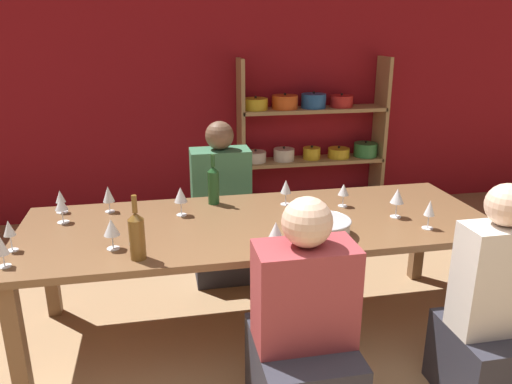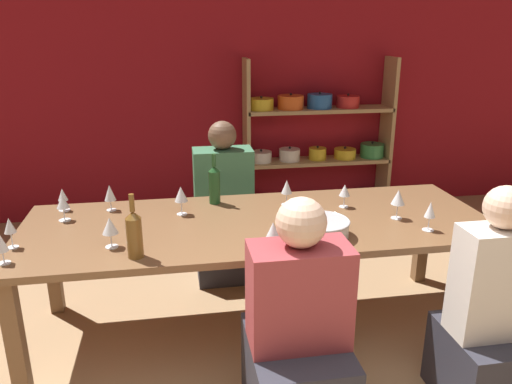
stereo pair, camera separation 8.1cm
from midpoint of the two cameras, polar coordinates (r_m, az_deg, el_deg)
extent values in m
cube|color=maroon|center=(4.96, -4.76, 12.75)|extent=(8.80, 0.06, 2.70)
cube|color=tan|center=(4.89, -0.61, 5.93)|extent=(0.04, 0.30, 1.55)
cube|color=tan|center=(5.31, 15.11, 6.29)|extent=(0.04, 0.30, 1.55)
cube|color=tan|center=(5.27, 7.23, -1.92)|extent=(1.45, 0.30, 0.04)
cylinder|color=gold|center=(5.10, 1.02, -1.36)|extent=(0.23, 0.23, 0.14)
sphere|color=black|center=(5.08, 1.03, -0.47)|extent=(0.02, 0.02, 0.02)
cylinder|color=#338447|center=(5.24, 7.26, -1.22)|extent=(0.23, 0.23, 0.10)
sphere|color=black|center=(5.22, 7.28, -0.58)|extent=(0.02, 0.02, 0.02)
cylinder|color=#235BAD|center=(5.43, 13.13, -0.71)|extent=(0.25, 0.25, 0.13)
sphere|color=black|center=(5.41, 13.19, 0.05)|extent=(0.02, 0.02, 0.02)
cube|color=tan|center=(5.11, 7.46, 3.53)|extent=(1.45, 0.30, 0.04)
cylinder|color=silver|center=(4.96, 1.05, 4.06)|extent=(0.21, 0.21, 0.10)
sphere|color=black|center=(4.94, 1.06, 4.79)|extent=(0.02, 0.02, 0.02)
cylinder|color=silver|center=(5.02, 4.32, 4.27)|extent=(0.21, 0.21, 0.12)
sphere|color=black|center=(5.00, 4.34, 5.07)|extent=(0.02, 0.02, 0.02)
cylinder|color=gold|center=(5.09, 7.49, 4.37)|extent=(0.17, 0.17, 0.12)
sphere|color=black|center=(5.08, 7.53, 5.14)|extent=(0.02, 0.02, 0.02)
cylinder|color=gold|center=(5.19, 10.56, 4.35)|extent=(0.22, 0.22, 0.10)
sphere|color=black|center=(5.17, 10.60, 5.01)|extent=(0.02, 0.02, 0.02)
cylinder|color=#338447|center=(5.29, 13.54, 4.65)|extent=(0.24, 0.24, 0.14)
sphere|color=black|center=(5.27, 13.60, 5.51)|extent=(0.02, 0.02, 0.02)
cube|color=tan|center=(5.00, 7.70, 9.27)|extent=(1.45, 0.30, 0.04)
cylinder|color=gold|center=(4.85, 1.09, 10.02)|extent=(0.24, 0.24, 0.11)
sphere|color=black|center=(4.85, 1.09, 10.80)|extent=(0.02, 0.02, 0.02)
cylinder|color=#E0561E|center=(4.91, 4.46, 10.19)|extent=(0.25, 0.25, 0.13)
sphere|color=black|center=(4.90, 4.49, 11.09)|extent=(0.02, 0.02, 0.02)
cylinder|color=#235BAD|center=(4.99, 7.75, 10.26)|extent=(0.24, 0.24, 0.14)
sphere|color=black|center=(4.98, 7.79, 11.18)|extent=(0.02, 0.02, 0.02)
cylinder|color=red|center=(5.09, 10.91, 10.11)|extent=(0.23, 0.23, 0.11)
sphere|color=black|center=(5.08, 10.96, 10.88)|extent=(0.02, 0.02, 0.02)
cube|color=brown|center=(2.98, 1.10, -3.71)|extent=(2.77, 1.02, 0.04)
cube|color=brown|center=(2.83, -25.06, -15.18)|extent=(0.08, 0.08, 0.69)
cube|color=brown|center=(3.28, 26.08, -10.62)|extent=(0.08, 0.08, 0.69)
cube|color=brown|center=(3.56, -21.66, -7.68)|extent=(0.08, 0.08, 0.69)
cube|color=brown|center=(3.92, 19.01, -4.94)|extent=(0.08, 0.08, 0.69)
cylinder|color=#B7BABC|center=(2.78, 8.30, -4.10)|extent=(0.30, 0.30, 0.09)
torus|color=#B7BABC|center=(2.77, 8.34, -3.30)|extent=(0.31, 0.31, 0.01)
cylinder|color=#1E4C23|center=(3.24, -4.05, 0.54)|extent=(0.07, 0.07, 0.22)
cone|color=#1E4C23|center=(3.21, -4.10, 2.66)|extent=(0.07, 0.07, 0.03)
cylinder|color=#1E4C23|center=(3.19, -4.13, 3.65)|extent=(0.03, 0.03, 0.08)
cylinder|color=brown|center=(2.54, -12.82, -5.13)|extent=(0.08, 0.08, 0.21)
cone|color=brown|center=(2.50, -13.01, -2.56)|extent=(0.08, 0.08, 0.04)
cylinder|color=brown|center=(2.48, -13.12, -1.22)|extent=(0.03, 0.03, 0.09)
cylinder|color=white|center=(3.14, 16.45, -2.88)|extent=(0.07, 0.07, 0.00)
cylinder|color=white|center=(3.12, 16.53, -2.10)|extent=(0.01, 0.01, 0.09)
cone|color=white|center=(3.09, 16.67, -0.56)|extent=(0.08, 0.08, 0.09)
cylinder|color=beige|center=(3.10, 16.64, -0.96)|extent=(0.04, 0.04, 0.04)
cylinder|color=white|center=(2.60, 2.83, -6.57)|extent=(0.07, 0.07, 0.00)
cylinder|color=white|center=(2.59, 2.84, -5.88)|extent=(0.01, 0.01, 0.06)
cone|color=white|center=(2.56, 2.87, -4.36)|extent=(0.08, 0.08, 0.09)
cylinder|color=beige|center=(2.57, 2.86, -4.81)|extent=(0.04, 0.04, 0.03)
cylinder|color=white|center=(3.25, 10.69, -1.66)|extent=(0.06, 0.06, 0.00)
cylinder|color=white|center=(3.24, 10.73, -1.03)|extent=(0.01, 0.01, 0.07)
cone|color=white|center=(3.22, 10.81, 0.20)|extent=(0.07, 0.07, 0.07)
cylinder|color=maroon|center=(3.22, 10.79, -0.10)|extent=(0.04, 0.04, 0.03)
cylinder|color=white|center=(3.18, -20.32, -3.03)|extent=(0.07, 0.07, 0.00)
cylinder|color=white|center=(3.16, -20.41, -2.35)|extent=(0.01, 0.01, 0.08)
cone|color=white|center=(3.14, -20.56, -1.05)|extent=(0.07, 0.07, 0.08)
cylinder|color=beige|center=(3.14, -20.52, -1.37)|extent=(0.04, 0.04, 0.03)
cylinder|color=white|center=(2.73, -26.06, -7.30)|extent=(0.06, 0.06, 0.00)
cylinder|color=white|center=(2.72, -26.16, -6.68)|extent=(0.01, 0.01, 0.06)
cone|color=white|center=(2.69, -26.39, -5.19)|extent=(0.06, 0.06, 0.09)
cylinder|color=maroon|center=(2.70, -26.32, -5.65)|extent=(0.03, 0.03, 0.04)
cylinder|color=white|center=(2.73, -15.33, -6.05)|extent=(0.07, 0.07, 0.00)
cylinder|color=white|center=(2.71, -15.40, -5.30)|extent=(0.01, 0.01, 0.07)
cone|color=white|center=(2.68, -15.54, -3.72)|extent=(0.08, 0.08, 0.09)
cylinder|color=white|center=(3.35, -20.40, -1.96)|extent=(0.07, 0.07, 0.00)
cylinder|color=white|center=(3.34, -20.46, -1.41)|extent=(0.01, 0.01, 0.06)
cone|color=white|center=(3.32, -20.60, -0.27)|extent=(0.06, 0.06, 0.08)
cylinder|color=maroon|center=(3.32, -20.56, -0.58)|extent=(0.03, 0.03, 0.03)
cylinder|color=white|center=(3.02, 19.78, -4.10)|extent=(0.07, 0.07, 0.00)
cylinder|color=white|center=(3.00, 19.86, -3.39)|extent=(0.01, 0.01, 0.08)
cone|color=white|center=(2.97, 20.04, -1.90)|extent=(0.06, 0.06, 0.09)
cylinder|color=white|center=(3.25, 4.20, -1.44)|extent=(0.07, 0.07, 0.00)
cylinder|color=white|center=(3.23, 4.22, -0.78)|extent=(0.01, 0.01, 0.08)
cone|color=white|center=(3.21, 4.25, 0.61)|extent=(0.07, 0.07, 0.09)
cylinder|color=maroon|center=(3.21, 4.25, 0.22)|extent=(0.04, 0.04, 0.04)
cylinder|color=white|center=(3.10, -7.73, -2.52)|extent=(0.06, 0.06, 0.00)
cylinder|color=white|center=(3.09, -7.76, -1.76)|extent=(0.01, 0.01, 0.08)
cone|color=white|center=(3.06, -7.83, -0.21)|extent=(0.08, 0.08, 0.09)
cylinder|color=maroon|center=(3.07, -7.81, -0.64)|extent=(0.04, 0.04, 0.04)
cylinder|color=white|center=(2.90, -25.30, -5.73)|extent=(0.06, 0.06, 0.00)
cylinder|color=white|center=(2.88, -25.41, -4.96)|extent=(0.01, 0.01, 0.08)
cone|color=white|center=(2.86, -25.64, -3.46)|extent=(0.06, 0.06, 0.08)
cylinder|color=white|center=(3.26, -15.51, -1.99)|extent=(0.06, 0.06, 0.00)
cylinder|color=white|center=(3.25, -15.56, -1.44)|extent=(0.01, 0.01, 0.06)
cone|color=white|center=(3.22, -15.69, -0.08)|extent=(0.07, 0.07, 0.10)
cube|color=#2D2D38|center=(2.90, 24.92, -17.73)|extent=(0.36, 0.45, 0.41)
cube|color=silver|center=(2.66, 26.32, -9.21)|extent=(0.36, 0.20, 0.55)
sphere|color=beige|center=(2.52, 27.51, -1.57)|extent=(0.20, 0.20, 0.20)
cube|color=#2D2D38|center=(3.90, -3.01, -6.09)|extent=(0.43, 0.54, 0.44)
cube|color=#3D7551|center=(3.72, -3.14, 0.82)|extent=(0.43, 0.24, 0.55)
sphere|color=brown|center=(3.63, -3.24, 6.49)|extent=(0.21, 0.21, 0.21)
cube|color=#2D2D38|center=(2.53, 5.59, -20.93)|extent=(0.45, 0.56, 0.47)
cube|color=#99383D|center=(2.26, 5.97, -11.65)|extent=(0.45, 0.24, 0.47)
sphere|color=beige|center=(2.11, 6.28, -3.49)|extent=(0.22, 0.22, 0.22)
camera|label=1|loc=(0.04, -89.23, 0.25)|focal=35.00mm
camera|label=2|loc=(0.04, 90.77, -0.25)|focal=35.00mm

